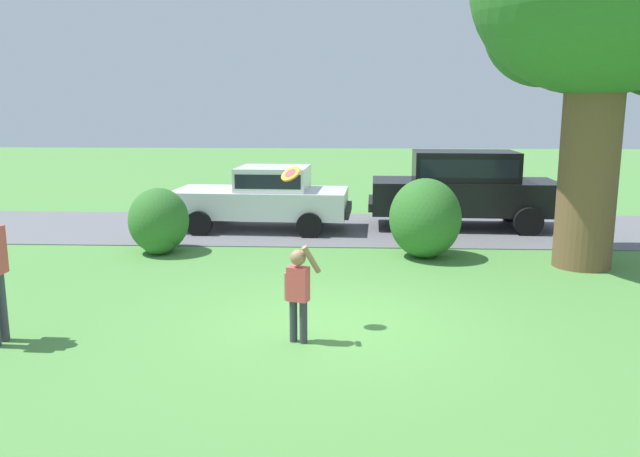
{
  "coord_description": "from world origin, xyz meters",
  "views": [
    {
      "loc": [
        0.26,
        -8.26,
        2.92
      ],
      "look_at": [
        -0.18,
        1.29,
        1.1
      ],
      "focal_mm": 35.04,
      "sensor_mm": 36.0,
      "label": 1
    }
  ],
  "objects_px": {
    "parked_sedan": "(265,196)",
    "frisbee": "(291,174)",
    "parked_suv": "(464,185)",
    "child_thrower": "(298,288)",
    "oak_tree_large": "(609,0)"
  },
  "relations": [
    {
      "from": "parked_sedan",
      "to": "frisbee",
      "type": "xyz_separation_m",
      "value": [
        1.29,
        -6.92,
        1.25
      ]
    },
    {
      "from": "oak_tree_large",
      "to": "parked_sedan",
      "type": "relative_size",
      "value": 1.57
    },
    {
      "from": "parked_suv",
      "to": "frisbee",
      "type": "distance_m",
      "value": 8.29
    },
    {
      "from": "parked_sedan",
      "to": "frisbee",
      "type": "relative_size",
      "value": 14.08
    },
    {
      "from": "parked_sedan",
      "to": "oak_tree_large",
      "type": "bearing_deg",
      "value": -26.32
    },
    {
      "from": "oak_tree_large",
      "to": "parked_suv",
      "type": "bearing_deg",
      "value": 114.72
    },
    {
      "from": "parked_suv",
      "to": "child_thrower",
      "type": "distance_m",
      "value": 8.75
    },
    {
      "from": "parked_sedan",
      "to": "parked_suv",
      "type": "xyz_separation_m",
      "value": [
        4.91,
        0.47,
        0.23
      ]
    },
    {
      "from": "child_thrower",
      "to": "parked_suv",
      "type": "bearing_deg",
      "value": 66.6
    },
    {
      "from": "child_thrower",
      "to": "frisbee",
      "type": "bearing_deg",
      "value": 102.67
    },
    {
      "from": "parked_sedan",
      "to": "child_thrower",
      "type": "relative_size",
      "value": 3.48
    },
    {
      "from": "parked_sedan",
      "to": "parked_suv",
      "type": "bearing_deg",
      "value": 5.47
    },
    {
      "from": "oak_tree_large",
      "to": "parked_suv",
      "type": "relative_size",
      "value": 1.48
    },
    {
      "from": "parked_sedan",
      "to": "parked_suv",
      "type": "distance_m",
      "value": 4.94
    },
    {
      "from": "parked_suv",
      "to": "frisbee",
      "type": "bearing_deg",
      "value": -116.07
    }
  ]
}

